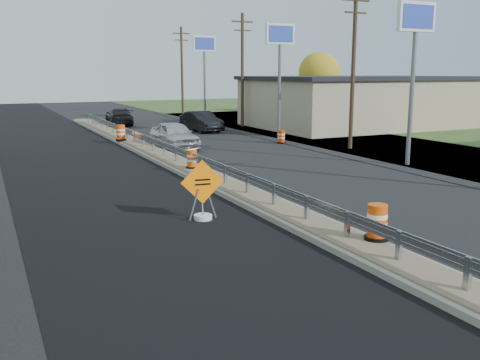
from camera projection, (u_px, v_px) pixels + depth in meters
name	position (u px, v px, depth m)	size (l,w,h in m)	color
ground	(248.00, 199.00, 19.80)	(140.00, 140.00, 0.00)	black
milled_overlay	(80.00, 166.00, 26.74)	(7.20, 120.00, 0.01)	black
median	(176.00, 163.00, 26.83)	(1.60, 55.00, 0.23)	gray
guardrail	(170.00, 149.00, 27.60)	(0.10, 46.15, 0.72)	silver
retail_building_near	(362.00, 101.00, 45.97)	(18.50, 12.50, 4.27)	tan
pylon_sign_south	(415.00, 32.00, 25.64)	(2.20, 0.30, 7.90)	slate
pylon_sign_mid	(280.00, 45.00, 37.11)	(2.20, 0.30, 7.90)	slate
pylon_sign_north	(204.00, 52.00, 49.47)	(2.20, 0.30, 7.90)	slate
utility_pole_smid	(353.00, 66.00, 31.67)	(1.90, 0.26, 9.40)	#473523
utility_pole_nmid	(242.00, 68.00, 44.91)	(1.90, 0.26, 9.40)	#473523
utility_pole_north	(182.00, 69.00, 58.14)	(1.90, 0.26, 9.40)	#473523
tree_far_yellow	(319.00, 73.00, 59.99)	(4.62, 4.62, 6.86)	#473523
caution_sign	(203.00, 205.00, 16.85)	(1.39, 0.58, 1.92)	white
barrel_median_near	(377.00, 223.00, 14.12)	(0.65, 0.65, 0.96)	black
barrel_median_mid	(192.00, 159.00, 24.72)	(0.57, 0.57, 0.84)	black
barrel_median_far	(121.00, 133.00, 34.74)	(0.69, 0.69, 1.01)	black
barrel_shoulder_near	(281.00, 137.00, 35.18)	(0.59, 0.59, 0.86)	black
car_silver	(175.00, 135.00, 32.80)	(1.92, 4.76, 1.62)	silver
car_dark_mid	(201.00, 121.00, 42.20)	(1.68, 4.81, 1.59)	black
car_dark_far	(119.00, 116.00, 47.43)	(2.14, 5.26, 1.53)	black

